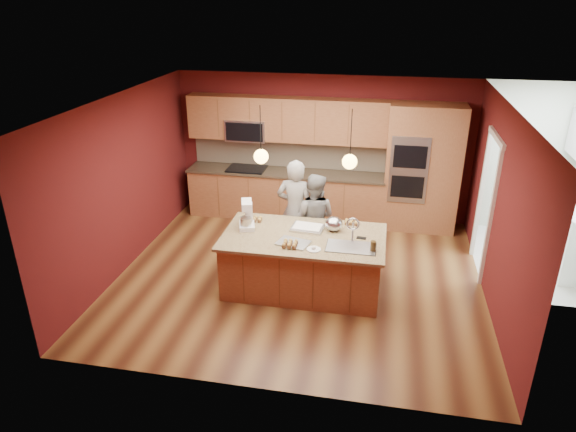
% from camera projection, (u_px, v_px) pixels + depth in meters
% --- Properties ---
extents(floor, '(5.50, 5.50, 0.00)m').
position_uv_depth(floor, '(299.00, 276.00, 7.97)').
color(floor, '#462414').
rests_on(floor, ground).
extents(ceiling, '(5.50, 5.50, 0.00)m').
position_uv_depth(ceiling, '(301.00, 102.00, 6.88)').
color(ceiling, white).
rests_on(ceiling, ground).
extents(wall_back, '(5.50, 0.00, 5.50)m').
position_uv_depth(wall_back, '(322.00, 148.00, 9.67)').
color(wall_back, '#4E1213').
rests_on(wall_back, ground).
extents(wall_front, '(5.50, 0.00, 5.50)m').
position_uv_depth(wall_front, '(258.00, 285.00, 5.18)').
color(wall_front, '#4E1213').
rests_on(wall_front, ground).
extents(wall_left, '(0.00, 5.00, 5.00)m').
position_uv_depth(wall_left, '(124.00, 183.00, 7.90)').
color(wall_left, '#4E1213').
rests_on(wall_left, ground).
extents(wall_right, '(0.00, 5.00, 5.00)m').
position_uv_depth(wall_right, '(499.00, 210.00, 6.95)').
color(wall_right, '#4E1213').
rests_on(wall_right, ground).
extents(cabinet_run, '(3.74, 0.64, 2.30)m').
position_uv_depth(cabinet_run, '(284.00, 168.00, 9.71)').
color(cabinet_run, brown).
rests_on(cabinet_run, floor).
extents(oven_column, '(1.30, 0.62, 2.30)m').
position_uv_depth(oven_column, '(422.00, 169.00, 9.16)').
color(oven_column, brown).
rests_on(oven_column, floor).
extents(doorway_trim, '(0.08, 1.11, 2.20)m').
position_uv_depth(doorway_trim, '(485.00, 207.00, 7.79)').
color(doorway_trim, silver).
rests_on(doorway_trim, wall_right).
extents(pendant_left, '(0.20, 0.20, 0.80)m').
position_uv_depth(pendant_left, '(261.00, 156.00, 6.98)').
color(pendant_left, black).
rests_on(pendant_left, ceiling).
extents(pendant_right, '(0.20, 0.20, 0.80)m').
position_uv_depth(pendant_right, '(350.00, 161.00, 6.77)').
color(pendant_right, black).
rests_on(pendant_right, ceiling).
extents(island, '(2.32, 1.30, 1.23)m').
position_uv_depth(island, '(304.00, 262.00, 7.50)').
color(island, brown).
rests_on(island, floor).
extents(person_left, '(0.65, 0.46, 1.69)m').
position_uv_depth(person_left, '(295.00, 211.00, 8.20)').
color(person_left, black).
rests_on(person_left, floor).
extents(person_right, '(0.79, 0.66, 1.48)m').
position_uv_depth(person_right, '(314.00, 218.00, 8.19)').
color(person_right, gray).
rests_on(person_right, floor).
extents(stand_mixer, '(0.29, 0.35, 0.42)m').
position_uv_depth(stand_mixer, '(247.00, 216.00, 7.52)').
color(stand_mixer, white).
rests_on(stand_mixer, island).
extents(sheet_cake, '(0.50, 0.39, 0.05)m').
position_uv_depth(sheet_cake, '(307.00, 228.00, 7.54)').
color(sheet_cake, silver).
rests_on(sheet_cake, island).
extents(cooling_rack, '(0.50, 0.41, 0.02)m').
position_uv_depth(cooling_rack, '(293.00, 243.00, 7.11)').
color(cooling_rack, '#AAACB1').
rests_on(cooling_rack, island).
extents(mixing_bowl, '(0.26, 0.26, 0.22)m').
position_uv_depth(mixing_bowl, '(334.00, 224.00, 7.46)').
color(mixing_bowl, silver).
rests_on(mixing_bowl, island).
extents(plate, '(0.19, 0.19, 0.01)m').
position_uv_depth(plate, '(314.00, 249.00, 6.94)').
color(plate, silver).
rests_on(plate, island).
extents(tumbler, '(0.08, 0.08, 0.15)m').
position_uv_depth(tumbler, '(373.00, 246.00, 6.88)').
color(tumbler, '#392A14').
rests_on(tumbler, island).
extents(phone, '(0.14, 0.09, 0.01)m').
position_uv_depth(phone, '(361.00, 238.00, 7.26)').
color(phone, black).
rests_on(phone, island).
extents(cupcakes_left, '(0.16, 0.16, 0.07)m').
position_uv_depth(cupcakes_left, '(257.00, 219.00, 7.79)').
color(cupcakes_left, '#BB9445').
rests_on(cupcakes_left, island).
extents(cupcakes_rack, '(0.22, 0.22, 0.06)m').
position_uv_depth(cupcakes_rack, '(290.00, 244.00, 7.00)').
color(cupcakes_rack, '#BB9445').
rests_on(cupcakes_rack, island).
extents(cupcakes_right, '(0.22, 0.15, 0.07)m').
position_uv_depth(cupcakes_right, '(351.00, 222.00, 7.69)').
color(cupcakes_right, '#BB9445').
rests_on(cupcakes_right, island).
extents(dryer, '(0.77, 0.79, 1.09)m').
position_uv_depth(dryer, '(569.00, 226.00, 8.36)').
color(dryer, white).
rests_on(dryer, floor).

